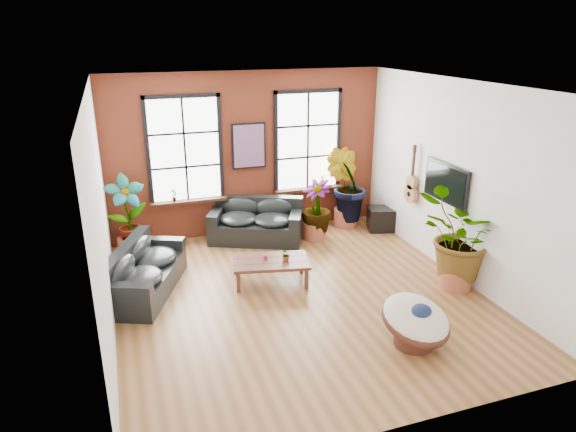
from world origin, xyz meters
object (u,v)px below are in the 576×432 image
(sofa_left, at_px, (142,272))
(sofa_back, at_px, (257,222))
(coffee_table, at_px, (271,263))
(papasan_chair, at_px, (416,321))

(sofa_left, bearing_deg, sofa_back, -33.61)
(coffee_table, height_order, papasan_chair, papasan_chair)
(sofa_left, xyz_separation_m, coffee_table, (2.19, -0.38, 0.01))
(coffee_table, distance_m, papasan_chair, 2.88)
(sofa_back, distance_m, coffee_table, 2.05)
(sofa_back, xyz_separation_m, papasan_chair, (1.08, -4.55, -0.02))
(sofa_left, distance_m, papasan_chair, 4.60)
(papasan_chair, bearing_deg, coffee_table, 95.45)
(sofa_left, bearing_deg, papasan_chair, -106.12)
(sofa_left, relative_size, coffee_table, 1.53)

